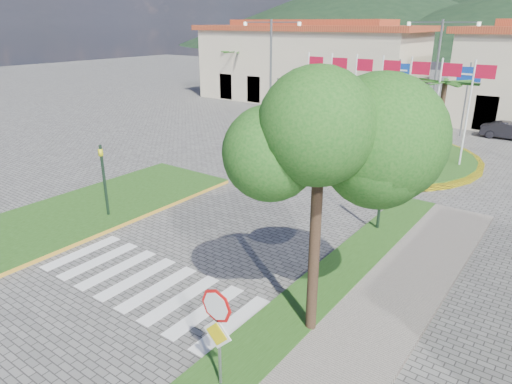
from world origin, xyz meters
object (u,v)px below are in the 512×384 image
Objects in this scene: stop_sign at (217,324)px; deciduous_tree at (320,145)px; white_van at (339,106)px; car_dark_b at (509,131)px; car_dark_a at (334,111)px; roundabout_island at (372,154)px.

deciduous_tree is at bearing 78.82° from stop_sign.
stop_sign is 0.54× the size of white_van.
stop_sign is 30.14m from car_dark_b.
stop_sign is 32.07m from car_dark_a.
car_dark_a is (0.61, -2.16, -0.10)m from white_van.
white_van is at bearing 35.26° from car_dark_a.
roundabout_island is 2.61× the size of white_van.
car_dark_b is (0.45, 27.06, -4.58)m from deciduous_tree.
white_van is 2.24m from car_dark_a.
roundabout_island is at bearing 103.73° from stop_sign.
deciduous_tree is at bearing -134.37° from car_dark_a.
car_dark_a is (-13.02, 26.51, -4.60)m from deciduous_tree.
stop_sign is 0.39× the size of deciduous_tree.
car_dark_b is (1.05, 30.10, -1.20)m from stop_sign.
car_dark_b is at bearing 88.00° from stop_sign.
roundabout_island is 3.51× the size of car_dark_b.
deciduous_tree reaches higher than white_van.
stop_sign is 34.29m from white_van.
deciduous_tree reaches higher than stop_sign.
roundabout_island is at bearing -122.17° from car_dark_a.
car_dark_a is at bearing 90.66° from car_dark_b.
stop_sign is 4.59m from deciduous_tree.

